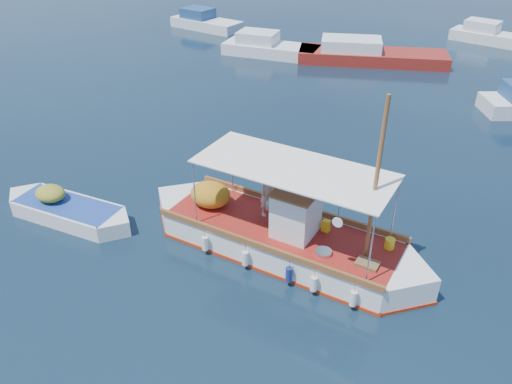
% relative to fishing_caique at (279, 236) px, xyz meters
% --- Properties ---
extents(ground, '(160.00, 160.00, 0.00)m').
position_rel_fishing_caique_xyz_m(ground, '(0.23, 0.61, -0.56)').
color(ground, black).
rests_on(ground, ground).
extents(fishing_caique, '(10.24, 3.52, 6.27)m').
position_rel_fishing_caique_xyz_m(fishing_caique, '(0.00, 0.00, 0.00)').
color(fishing_caique, white).
rests_on(fishing_caique, ground).
extents(dinghy, '(5.56, 1.58, 1.36)m').
position_rel_fishing_caique_xyz_m(dinghy, '(-7.81, -1.50, -0.27)').
color(dinghy, white).
rests_on(dinghy, ground).
extents(bg_boat_nw, '(6.98, 2.86, 1.80)m').
position_rel_fishing_caique_xyz_m(bg_boat_nw, '(-9.33, 20.59, -0.06)').
color(bg_boat_nw, silver).
rests_on(bg_boat_nw, ground).
extents(bg_boat_n, '(10.42, 5.38, 1.80)m').
position_rel_fishing_caique_xyz_m(bg_boat_n, '(-2.41, 21.85, -0.06)').
color(bg_boat_n, maroon).
rests_on(bg_boat_n, ground).
extents(bg_boat_far_w, '(6.57, 3.42, 1.80)m').
position_rel_fishing_caique_xyz_m(bg_boat_far_w, '(-17.36, 25.47, -0.06)').
color(bg_boat_far_w, silver).
rests_on(bg_boat_far_w, ground).
extents(bg_boat_far_n, '(6.38, 3.45, 1.80)m').
position_rel_fishing_caique_xyz_m(bg_boat_far_n, '(4.98, 30.71, -0.06)').
color(bg_boat_far_n, silver).
rests_on(bg_boat_far_n, ground).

